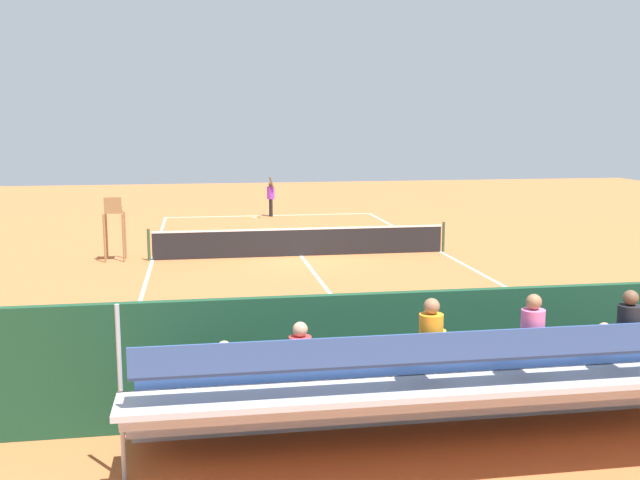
% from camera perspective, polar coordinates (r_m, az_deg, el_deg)
% --- Properties ---
extents(ground_plane, '(60.00, 60.00, 0.00)m').
position_cam_1_polar(ground_plane, '(25.51, -1.47, -1.23)').
color(ground_plane, '#BC6033').
extents(court_line_markings, '(10.10, 22.20, 0.01)m').
position_cam_1_polar(court_line_markings, '(25.55, -1.48, -1.21)').
color(court_line_markings, white).
rests_on(court_line_markings, ground).
extents(tennis_net, '(10.30, 0.10, 1.07)m').
position_cam_1_polar(tennis_net, '(25.43, -1.48, -0.12)').
color(tennis_net, black).
rests_on(tennis_net, ground).
extents(backdrop_wall, '(18.00, 0.16, 2.00)m').
position_cam_1_polar(backdrop_wall, '(11.96, 7.97, -8.58)').
color(backdrop_wall, '#194228').
rests_on(backdrop_wall, ground).
extents(bleacher_stand, '(9.06, 2.40, 2.48)m').
position_cam_1_polar(bleacher_stand, '(10.74, 10.09, -11.02)').
color(bleacher_stand, '#B2B2B7').
rests_on(bleacher_stand, ground).
extents(umpire_chair, '(0.67, 0.67, 2.14)m').
position_cam_1_polar(umpire_chair, '(25.36, -15.55, 1.37)').
color(umpire_chair, olive).
rests_on(umpire_chair, ground).
extents(courtside_bench, '(1.80, 0.40, 0.93)m').
position_cam_1_polar(courtside_bench, '(13.51, 15.98, -8.71)').
color(courtside_bench, '#234C2D').
rests_on(courtside_bench, ground).
extents(equipment_bag, '(0.90, 0.36, 0.36)m').
position_cam_1_polar(equipment_bag, '(12.77, 7.19, -11.28)').
color(equipment_bag, '#B22D2D').
rests_on(equipment_bag, ground).
extents(tennis_player, '(0.39, 0.54, 1.93)m').
position_cam_1_polar(tennis_player, '(35.92, -3.80, 3.44)').
color(tennis_player, black).
rests_on(tennis_player, ground).
extents(tennis_racket, '(0.52, 0.51, 0.03)m').
position_cam_1_polar(tennis_racket, '(35.46, -5.02, 1.72)').
color(tennis_racket, black).
rests_on(tennis_racket, ground).
extents(tennis_ball_near, '(0.07, 0.07, 0.07)m').
position_cam_1_polar(tennis_ball_near, '(33.97, -1.85, 1.45)').
color(tennis_ball_near, '#CCDB33').
rests_on(tennis_ball_near, ground).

